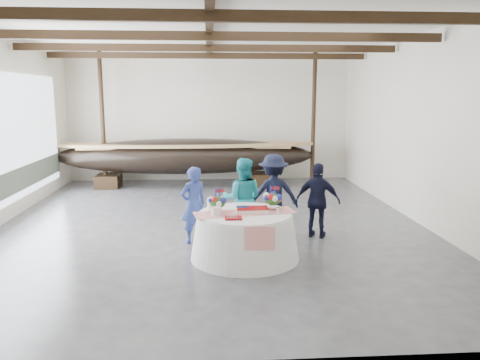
{
  "coord_description": "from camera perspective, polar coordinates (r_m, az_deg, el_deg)",
  "views": [
    {
      "loc": [
        -0.04,
        -10.98,
        3.07
      ],
      "look_at": [
        0.63,
        -1.09,
        1.25
      ],
      "focal_mm": 35.0,
      "sensor_mm": 36.0,
      "label": 1
    }
  ],
  "objects": [
    {
      "name": "guest_woman_blue",
      "position": [
        9.79,
        -5.7,
        -3.03
      ],
      "size": [
        0.7,
        0.63,
        1.61
      ],
      "primitive_type": "imported",
      "rotation": [
        0.0,
        0.0,
        3.67
      ],
      "color": "navy",
      "rests_on": "ground"
    },
    {
      "name": "pavilion_structure",
      "position": [
        11.82,
        -3.77,
        14.9
      ],
      "size": [
        9.8,
        11.76,
        4.5
      ],
      "color": "black",
      "rests_on": "ground"
    },
    {
      "name": "ceiling",
      "position": [
        11.07,
        -3.8,
        17.8
      ],
      "size": [
        10.0,
        12.0,
        0.01
      ],
      "primitive_type": "cube",
      "color": "white",
      "rests_on": "wall_back"
    },
    {
      "name": "wall_right",
      "position": [
        12.11,
        20.87,
        5.84
      ],
      "size": [
        0.02,
        12.0,
        4.5
      ],
      "primitive_type": "cube",
      "color": "silver",
      "rests_on": "ground"
    },
    {
      "name": "banquet_table",
      "position": [
        8.91,
        0.61,
        -6.77
      ],
      "size": [
        2.06,
        2.06,
        0.88
      ],
      "color": "white",
      "rests_on": "ground"
    },
    {
      "name": "guest_man_right",
      "position": [
        10.22,
        9.49,
        -2.49
      ],
      "size": [
        1.03,
        0.76,
        1.63
      ],
      "primitive_type": "imported",
      "rotation": [
        0.0,
        0.0,
        2.7
      ],
      "color": "black",
      "rests_on": "ground"
    },
    {
      "name": "wall_back",
      "position": [
        17.0,
        -3.74,
        7.61
      ],
      "size": [
        10.0,
        0.02,
        4.5
      ],
      "primitive_type": "cube",
      "color": "silver",
      "rests_on": "ground"
    },
    {
      "name": "longboat_display",
      "position": [
        15.81,
        -6.63,
        2.93
      ],
      "size": [
        8.65,
        1.73,
        1.62
      ],
      "color": "black",
      "rests_on": "ground"
    },
    {
      "name": "guest_woman_teal",
      "position": [
        9.97,
        0.32,
        -2.31
      ],
      "size": [
        0.94,
        0.79,
        1.75
      ],
      "primitive_type": "imported",
      "rotation": [
        0.0,
        0.0,
        2.99
      ],
      "color": "teal",
      "rests_on": "ground"
    },
    {
      "name": "guest_man_left",
      "position": [
        10.34,
        4.08,
        -1.76
      ],
      "size": [
        1.21,
        0.77,
        1.79
      ],
      "primitive_type": "imported",
      "rotation": [
        0.0,
        0.0,
        3.23
      ],
      "color": "black",
      "rests_on": "ground"
    },
    {
      "name": "wall_front",
      "position": [
        5.05,
        -3.37,
        1.04
      ],
      "size": [
        10.0,
        0.02,
        4.5
      ],
      "primitive_type": "cube",
      "color": "silver",
      "rests_on": "ground"
    },
    {
      "name": "tabletop_items",
      "position": [
        8.85,
        0.37,
        -2.93
      ],
      "size": [
        1.97,
        0.98,
        0.4
      ],
      "color": "red",
      "rests_on": "banquet_table"
    },
    {
      "name": "floor",
      "position": [
        11.4,
        -3.52,
        -5.24
      ],
      "size": [
        10.0,
        12.0,
        0.01
      ],
      "primitive_type": "cube",
      "color": "#3D3D42",
      "rests_on": "ground"
    },
    {
      "name": "open_bay",
      "position": [
        13.01,
        -26.06,
        3.86
      ],
      "size": [
        0.03,
        7.0,
        3.2
      ],
      "color": "silver",
      "rests_on": "ground"
    }
  ]
}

